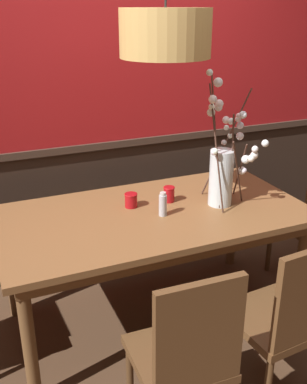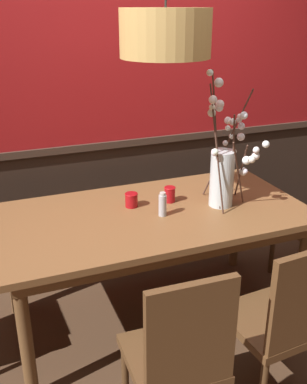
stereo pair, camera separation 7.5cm
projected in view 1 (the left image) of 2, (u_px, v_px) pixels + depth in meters
ground_plane at (154, 317)px, 3.02m from camera, size 24.00×24.00×0.00m
back_wall at (108, 87)px, 3.19m from camera, size 4.59×0.14×2.81m
dining_table at (154, 224)px, 2.76m from camera, size 1.86×0.97×0.77m
chair_near_side_right at (289, 315)px, 2.18m from camera, size 0.48×0.47×0.97m
chair_far_side_right at (136, 190)px, 3.68m from camera, size 0.46×0.39×0.96m
chair_near_side_left at (186, 356)px, 1.94m from camera, size 0.42×0.44×0.98m
chair_far_side_left at (73, 205)px, 3.47m from camera, size 0.44×0.43×0.89m
vase_with_blossoms at (223, 170)px, 2.75m from camera, size 0.38×0.41×0.84m
candle_holder_nearer_center at (131, 200)px, 2.78m from camera, size 0.08×0.08×0.09m
candle_holder_nearer_edge at (169, 194)px, 2.85m from camera, size 0.07×0.07×0.10m
condiment_bottle at (163, 205)px, 2.65m from camera, size 0.05×0.05×0.15m
pendant_lamp at (165, 33)px, 2.35m from camera, size 0.48×0.48×1.14m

